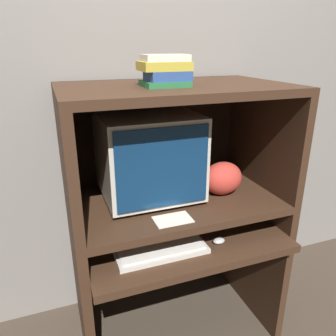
{
  "coord_description": "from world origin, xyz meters",
  "views": [
    {
      "loc": [
        -0.54,
        -1.05,
        1.5
      ],
      "look_at": [
        -0.03,
        0.31,
        0.96
      ],
      "focal_mm": 35.0,
      "sensor_mm": 36.0,
      "label": 1
    }
  ],
  "objects": [
    {
      "name": "wall_back",
      "position": [
        0.0,
        0.68,
        1.3
      ],
      "size": [
        6.0,
        0.06,
        2.6
      ],
      "color": "gray",
      "rests_on": "ground_plane"
    },
    {
      "name": "crt_monitor",
      "position": [
        -0.12,
        0.37,
        1.02
      ],
      "size": [
        0.44,
        0.44,
        0.41
      ],
      "color": "beige",
      "rests_on": "desk_monitor_shelf"
    },
    {
      "name": "keyboard",
      "position": [
        -0.15,
        0.09,
        0.66
      ],
      "size": [
        0.4,
        0.15,
        0.03
      ],
      "color": "beige",
      "rests_on": "desk_base"
    },
    {
      "name": "desk_base",
      "position": [
        0.0,
        0.26,
        0.41
      ],
      "size": [
        1.01,
        0.7,
        0.65
      ],
      "color": "#382316",
      "rests_on": "ground_plane"
    },
    {
      "name": "desk_monitor_shelf",
      "position": [
        0.0,
        0.31,
        0.77
      ],
      "size": [
        1.01,
        0.62,
        0.16
      ],
      "color": "#382316",
      "rests_on": "desk_base"
    },
    {
      "name": "snack_bag",
      "position": [
        0.23,
        0.25,
        0.89
      ],
      "size": [
        0.2,
        0.15,
        0.16
      ],
      "color": "#BC382D",
      "rests_on": "desk_monitor_shelf"
    },
    {
      "name": "book_stack",
      "position": [
        -0.07,
        0.26,
        1.4
      ],
      "size": [
        0.2,
        0.15,
        0.13
      ],
      "color": "#236638",
      "rests_on": "hutch_upper"
    },
    {
      "name": "paper_card",
      "position": [
        -0.09,
        0.09,
        0.81
      ],
      "size": [
        0.16,
        0.1,
        0.0
      ],
      "color": "beige",
      "rests_on": "desk_monitor_shelf"
    },
    {
      "name": "mouse",
      "position": [
        0.12,
        0.07,
        0.66
      ],
      "size": [
        0.06,
        0.04,
        0.03
      ],
      "color": "#B7B7B7",
      "rests_on": "desk_base"
    },
    {
      "name": "hutch_upper",
      "position": [
        0.0,
        0.35,
        1.17
      ],
      "size": [
        1.01,
        0.62,
        0.54
      ],
      "color": "#382316",
      "rests_on": "desk_monitor_shelf"
    }
  ]
}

